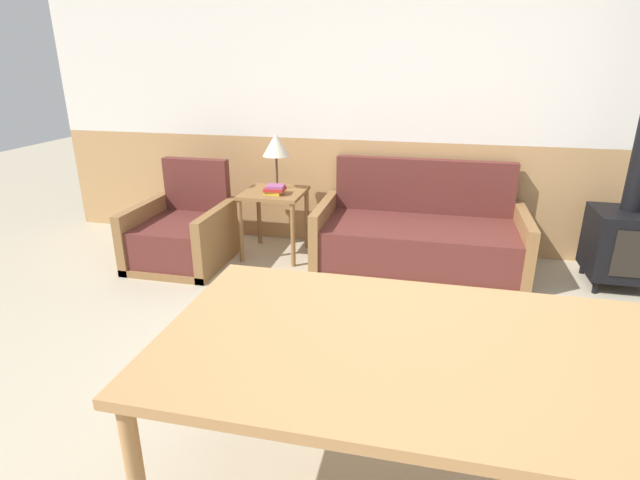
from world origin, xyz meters
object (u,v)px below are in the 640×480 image
object	(u,v)px
couch	(419,239)
table_lamp	(276,146)
side_table	(274,203)
armchair	(183,235)
wood_stove	(633,209)
dining_table	(425,360)

from	to	relation	value
couch	table_lamp	xyz separation A→B (m)	(-1.28, 0.10, 0.73)
side_table	table_lamp	distance (m)	0.50
armchair	wood_stove	bearing A→B (deg)	-6.39
couch	dining_table	xyz separation A→B (m)	(0.10, -2.49, 0.44)
dining_table	wood_stove	xyz separation A→B (m)	(1.48, 2.48, -0.06)
table_lamp	wood_stove	bearing A→B (deg)	-2.25
armchair	wood_stove	distance (m)	3.63
couch	side_table	size ratio (longest dim) A/B	2.88
table_lamp	dining_table	bearing A→B (deg)	-61.94
couch	table_lamp	size ratio (longest dim) A/B	3.48
dining_table	wood_stove	size ratio (longest dim) A/B	0.79
table_lamp	couch	bearing A→B (deg)	-4.58
armchair	table_lamp	distance (m)	1.13
side_table	wood_stove	xyz separation A→B (m)	(2.86, -0.02, 0.14)
couch	wood_stove	world-z (taller)	wood_stove
couch	dining_table	world-z (taller)	couch
armchair	dining_table	bearing A→B (deg)	-57.10
table_lamp	dining_table	size ratio (longest dim) A/B	0.25
wood_stove	armchair	bearing A→B (deg)	-174.79
couch	dining_table	size ratio (longest dim) A/B	0.89
side_table	wood_stove	world-z (taller)	wood_stove
side_table	dining_table	world-z (taller)	dining_table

